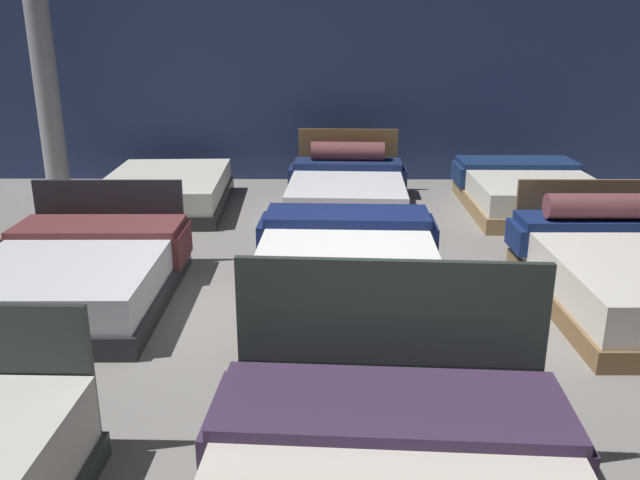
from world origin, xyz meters
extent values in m
cube|color=gray|center=(0.00, 0.00, -0.01)|extent=(18.00, 18.00, 0.02)
cube|color=navy|center=(0.00, 4.78, 1.75)|extent=(18.00, 0.06, 3.50)
cube|color=#29342E|center=(0.08, -1.96, 0.56)|extent=(1.47, 0.12, 1.11)
cube|color=#402D4B|center=(0.06, -2.28, 0.55)|extent=(1.57, 0.66, 0.05)
cube|color=#402D4B|center=(-0.71, -2.23, 0.40)|extent=(0.09, 0.58, 0.25)
cube|color=#402D4B|center=(0.84, -2.32, 0.40)|extent=(0.09, 0.58, 0.25)
cube|color=#222228|center=(-2.23, 0.07, 0.09)|extent=(1.49, 1.99, 0.17)
cube|color=silver|center=(-2.23, 0.07, 0.30)|extent=(1.43, 1.93, 0.26)
cube|color=#222228|center=(-2.25, 1.05, 0.40)|extent=(1.38, 0.06, 0.81)
cube|color=brown|center=(-2.24, 0.72, 0.46)|extent=(1.45, 0.63, 0.06)
cube|color=brown|center=(-2.97, 0.71, 0.29)|extent=(0.07, 0.61, 0.29)
cube|color=brown|center=(-1.51, 0.73, 0.29)|extent=(0.07, 0.61, 0.29)
cube|color=brown|center=(-0.06, 0.10, 0.10)|extent=(1.52, 1.98, 0.21)
cube|color=white|center=(-0.06, 0.10, 0.36)|extent=(1.46, 1.92, 0.31)
cube|color=#141F4F|center=(-0.04, 0.75, 0.55)|extent=(1.45, 0.61, 0.08)
cube|color=#141F4F|center=(-0.77, 0.77, 0.40)|extent=(0.10, 0.57, 0.23)
cube|color=#141F4F|center=(0.70, 0.72, 0.40)|extent=(0.10, 0.57, 0.23)
cube|color=brown|center=(2.28, 0.02, 0.08)|extent=(1.56, 2.13, 0.16)
cube|color=brown|center=(2.27, 1.07, 0.41)|extent=(1.46, 0.05, 0.82)
cube|color=navy|center=(2.27, 0.81, 0.50)|extent=(1.53, 0.48, 0.08)
cube|color=navy|center=(1.49, 0.81, 0.35)|extent=(0.08, 0.47, 0.23)
cylinder|color=brown|center=(2.28, 0.71, 0.66)|extent=(1.16, 0.23, 0.22)
cube|color=#222524|center=(-2.22, 3.09, 0.08)|extent=(1.55, 2.17, 0.16)
cube|color=silver|center=(-2.22, 3.09, 0.29)|extent=(1.49, 2.11, 0.26)
cube|color=brown|center=(0.03, 3.04, 0.07)|extent=(1.53, 2.07, 0.14)
cube|color=silver|center=(0.03, 3.04, 0.26)|extent=(1.47, 2.01, 0.25)
cube|color=brown|center=(0.08, 4.04, 0.43)|extent=(1.36, 0.10, 0.85)
cube|color=#16224B|center=(0.06, 3.75, 0.43)|extent=(1.44, 0.58, 0.09)
cube|color=#16224B|center=(-0.67, 3.79, 0.27)|extent=(0.11, 0.52, 0.23)
cube|color=#16224B|center=(0.80, 3.72, 0.27)|extent=(0.11, 0.52, 0.23)
cylinder|color=brown|center=(0.07, 3.83, 0.58)|extent=(0.99, 0.30, 0.26)
cube|color=olive|center=(2.27, 2.98, 0.09)|extent=(1.53, 2.10, 0.18)
cube|color=silver|center=(2.27, 2.98, 0.31)|extent=(1.47, 2.04, 0.26)
cube|color=navy|center=(2.28, 3.65, 0.47)|extent=(1.49, 0.70, 0.07)
cube|color=navy|center=(1.52, 3.66, 0.32)|extent=(0.07, 0.68, 0.24)
cube|color=navy|center=(3.04, 3.64, 0.32)|extent=(0.07, 0.68, 0.24)
cylinder|color=#99999E|center=(-3.95, 4.02, 1.75)|extent=(0.31, 0.31, 3.50)
camera|label=1|loc=(-0.23, -4.75, 2.11)|focal=36.28mm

